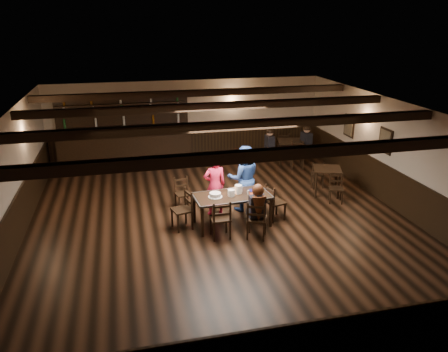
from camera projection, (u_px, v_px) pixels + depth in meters
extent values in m
plane|color=black|center=(222.00, 223.00, 10.40)|extent=(10.00, 10.00, 0.00)
cube|color=#BCAE9C|center=(188.00, 121.00, 14.50)|extent=(9.00, 0.02, 2.70)
cube|color=#BCAE9C|center=(313.00, 299.00, 5.36)|extent=(9.00, 0.02, 2.70)
cube|color=#BCAE9C|center=(8.00, 186.00, 8.96)|extent=(0.02, 10.00, 2.70)
cube|color=#BCAE9C|center=(397.00, 156.00, 10.90)|extent=(0.02, 10.00, 2.70)
cube|color=silver|center=(221.00, 110.00, 9.47)|extent=(9.00, 10.00, 0.02)
cube|color=black|center=(189.00, 146.00, 14.77)|extent=(9.00, 0.04, 1.00)
cube|color=black|center=(17.00, 223.00, 9.26)|extent=(0.04, 10.00, 1.00)
cube|color=black|center=(391.00, 187.00, 11.19)|extent=(0.04, 10.00, 1.00)
cube|color=black|center=(128.00, 109.00, 13.89)|extent=(0.90, 0.03, 1.00)
cube|color=black|center=(128.00, 109.00, 13.88)|extent=(0.80, 0.02, 0.90)
cube|color=black|center=(385.00, 141.00, 11.27)|extent=(0.03, 0.55, 0.65)
cube|color=#72664C|center=(385.00, 141.00, 11.26)|extent=(0.02, 0.45, 0.55)
cube|color=black|center=(349.00, 126.00, 13.02)|extent=(0.03, 0.55, 0.65)
cube|color=#72664C|center=(349.00, 126.00, 13.02)|extent=(0.02, 0.45, 0.55)
cube|color=black|center=(265.00, 155.00, 6.76)|extent=(8.90, 0.18, 0.18)
cube|color=black|center=(233.00, 125.00, 8.59)|extent=(8.90, 0.18, 0.18)
cube|color=black|center=(212.00, 106.00, 10.42)|extent=(8.90, 0.18, 0.18)
cube|color=black|center=(197.00, 93.00, 12.25)|extent=(8.90, 0.18, 0.18)
cube|color=black|center=(202.00, 222.00, 9.62)|extent=(0.06, 0.06, 0.71)
cube|color=black|center=(194.00, 209.00, 10.29)|extent=(0.06, 0.06, 0.71)
cube|color=black|center=(271.00, 213.00, 10.08)|extent=(0.06, 0.06, 0.71)
cube|color=black|center=(258.00, 200.00, 10.76)|extent=(0.06, 0.06, 0.71)
cube|color=black|center=(232.00, 196.00, 10.06)|extent=(1.81, 1.01, 0.04)
cube|color=#A5A8AD|center=(226.00, 189.00, 10.44)|extent=(1.75, 0.16, 0.05)
cube|color=#A5A8AD|center=(238.00, 203.00, 9.68)|extent=(1.75, 0.16, 0.05)
cube|color=#A5A8AD|center=(267.00, 192.00, 10.30)|extent=(0.10, 0.88, 0.05)
cube|color=#A5A8AD|center=(196.00, 200.00, 9.81)|extent=(0.10, 0.88, 0.05)
cube|color=black|center=(226.00, 224.00, 9.84)|extent=(0.04, 0.04, 0.43)
cube|color=black|center=(230.00, 231.00, 9.53)|extent=(0.04, 0.04, 0.43)
cube|color=black|center=(211.00, 226.00, 9.76)|extent=(0.04, 0.04, 0.43)
cube|color=black|center=(214.00, 233.00, 9.45)|extent=(0.04, 0.04, 0.43)
cube|color=black|center=(220.00, 219.00, 9.56)|extent=(0.43, 0.41, 0.04)
cube|color=black|center=(222.00, 212.00, 9.33)|extent=(0.42, 0.04, 0.45)
cube|color=black|center=(222.00, 214.00, 9.35)|extent=(0.36, 0.03, 0.05)
cube|color=black|center=(222.00, 207.00, 9.28)|extent=(0.36, 0.03, 0.05)
cube|color=black|center=(265.00, 226.00, 9.77)|extent=(0.05, 0.05, 0.42)
cube|color=black|center=(264.00, 233.00, 9.46)|extent=(0.05, 0.05, 0.42)
cube|color=black|center=(249.00, 224.00, 9.83)|extent=(0.05, 0.05, 0.42)
cube|color=black|center=(247.00, 231.00, 9.52)|extent=(0.05, 0.05, 0.42)
cube|color=black|center=(257.00, 219.00, 9.56)|extent=(0.54, 0.53, 0.04)
cube|color=black|center=(256.00, 213.00, 9.33)|extent=(0.39, 0.20, 0.44)
cube|color=black|center=(256.00, 215.00, 9.35)|extent=(0.34, 0.17, 0.05)
cube|color=black|center=(256.00, 207.00, 9.29)|extent=(0.34, 0.17, 0.05)
cube|color=black|center=(172.00, 218.00, 10.13)|extent=(0.04, 0.04, 0.44)
cube|color=black|center=(186.00, 215.00, 10.28)|extent=(0.04, 0.04, 0.44)
cube|color=black|center=(178.00, 224.00, 9.82)|extent=(0.04, 0.04, 0.44)
cube|color=black|center=(192.00, 221.00, 9.98)|extent=(0.04, 0.04, 0.44)
cube|color=black|center=(182.00, 210.00, 9.97)|extent=(0.51, 0.52, 0.04)
cube|color=black|center=(188.00, 199.00, 9.97)|extent=(0.15, 0.43, 0.46)
cube|color=black|center=(189.00, 201.00, 9.99)|extent=(0.12, 0.36, 0.05)
cube|color=black|center=(188.00, 194.00, 9.92)|extent=(0.12, 0.36, 0.05)
cube|color=black|center=(285.00, 212.00, 10.45)|extent=(0.04, 0.04, 0.42)
cube|color=black|center=(273.00, 215.00, 10.31)|extent=(0.04, 0.04, 0.42)
cube|color=black|center=(277.00, 207.00, 10.74)|extent=(0.04, 0.04, 0.42)
cube|color=black|center=(265.00, 210.00, 10.60)|extent=(0.04, 0.04, 0.42)
cube|color=black|center=(275.00, 202.00, 10.45)|extent=(0.48, 0.49, 0.04)
cube|color=black|center=(270.00, 195.00, 10.30)|extent=(0.14, 0.40, 0.44)
cube|color=black|center=(270.00, 197.00, 10.31)|extent=(0.11, 0.34, 0.05)
cube|color=black|center=(270.00, 190.00, 10.25)|extent=(0.11, 0.34, 0.05)
cube|color=black|center=(179.00, 205.00, 10.88)|extent=(0.04, 0.04, 0.39)
cube|color=black|center=(176.00, 201.00, 11.15)|extent=(0.04, 0.04, 0.39)
cube|color=black|center=(192.00, 203.00, 11.01)|extent=(0.04, 0.04, 0.39)
cube|color=black|center=(188.00, 198.00, 11.28)|extent=(0.04, 0.04, 0.39)
cube|color=black|center=(183.00, 194.00, 11.01)|extent=(0.45, 0.43, 0.04)
cube|color=black|center=(181.00, 184.00, 11.07)|extent=(0.38, 0.11, 0.41)
cube|color=black|center=(181.00, 186.00, 11.08)|extent=(0.33, 0.09, 0.05)
cube|color=black|center=(181.00, 180.00, 11.03)|extent=(0.33, 0.09, 0.05)
imported|color=#EE1E42|center=(215.00, 185.00, 10.60)|extent=(0.58, 0.41, 1.53)
imported|color=navy|center=(244.00, 178.00, 10.83)|extent=(0.87, 0.71, 1.68)
cube|color=black|center=(255.00, 213.00, 9.65)|extent=(0.32, 0.32, 0.13)
cube|color=black|center=(257.00, 206.00, 9.46)|extent=(0.34, 0.20, 0.48)
cylinder|color=black|center=(257.00, 197.00, 9.38)|extent=(0.10, 0.34, 0.34)
sphere|color=#D8A384|center=(258.00, 190.00, 9.33)|extent=(0.21, 0.21, 0.21)
sphere|color=#33190B|center=(258.00, 190.00, 9.30)|extent=(0.26, 0.26, 0.26)
cone|color=#33190B|center=(259.00, 209.00, 9.34)|extent=(0.20, 0.20, 0.61)
cylinder|color=white|center=(215.00, 197.00, 9.94)|extent=(0.33, 0.33, 0.01)
cylinder|color=white|center=(215.00, 195.00, 9.92)|extent=(0.26, 0.26, 0.09)
cylinder|color=silver|center=(215.00, 195.00, 9.93)|extent=(0.28, 0.28, 0.04)
cylinder|color=white|center=(231.00, 193.00, 9.98)|extent=(0.16, 0.16, 0.15)
cylinder|color=white|center=(238.00, 189.00, 10.12)|extent=(0.17, 0.17, 0.20)
cylinder|color=#A5A8AD|center=(232.00, 192.00, 10.18)|extent=(0.05, 0.05, 0.03)
sphere|color=orange|center=(232.00, 191.00, 10.17)|extent=(0.03, 0.03, 0.03)
cylinder|color=silver|center=(248.00, 192.00, 10.07)|extent=(0.04, 0.04, 0.10)
cylinder|color=#A5A8AD|center=(249.00, 192.00, 10.07)|extent=(0.04, 0.04, 0.10)
cylinder|color=silver|center=(241.00, 189.00, 10.22)|extent=(0.08, 0.08, 0.12)
cube|color=maroon|center=(256.00, 194.00, 10.11)|extent=(0.32, 0.26, 0.00)
cube|color=#0D0E45|center=(255.00, 190.00, 10.32)|extent=(0.28, 0.22, 0.00)
cube|color=black|center=(126.00, 151.00, 14.01)|extent=(4.13, 0.60, 1.10)
cube|color=black|center=(125.00, 134.00, 13.81)|extent=(4.33, 0.70, 0.05)
cube|color=black|center=(125.00, 133.00, 14.07)|extent=(4.13, 0.10, 2.20)
cube|color=black|center=(124.00, 126.00, 13.89)|extent=(4.03, 0.22, 0.03)
cube|color=black|center=(123.00, 115.00, 13.77)|extent=(4.03, 0.22, 0.03)
cube|color=black|center=(122.00, 104.00, 13.65)|extent=(4.03, 0.22, 0.03)
cube|color=black|center=(327.00, 169.00, 11.84)|extent=(0.92, 0.92, 0.04)
cube|color=black|center=(316.00, 185.00, 11.72)|extent=(0.04, 0.04, 0.71)
cube|color=black|center=(315.00, 178.00, 12.28)|extent=(0.04, 0.04, 0.71)
cube|color=black|center=(339.00, 186.00, 11.65)|extent=(0.04, 0.04, 0.71)
cube|color=black|center=(336.00, 179.00, 12.21)|extent=(0.04, 0.04, 0.71)
cube|color=black|center=(290.00, 141.00, 14.46)|extent=(1.00, 1.00, 0.04)
cube|color=black|center=(281.00, 155.00, 14.29)|extent=(0.05, 0.05, 0.71)
cube|color=black|center=(279.00, 149.00, 14.92)|extent=(0.05, 0.05, 0.71)
cube|color=black|center=(301.00, 155.00, 14.26)|extent=(0.05, 0.05, 0.71)
cube|color=black|center=(299.00, 149.00, 14.89)|extent=(0.05, 0.05, 0.71)
cube|color=black|center=(270.00, 144.00, 14.08)|extent=(0.24, 0.39, 0.56)
sphere|color=#D8A384|center=(270.00, 133.00, 13.95)|extent=(0.21, 0.21, 0.21)
sphere|color=black|center=(270.00, 132.00, 13.94)|extent=(0.22, 0.22, 0.22)
cube|color=black|center=(306.00, 141.00, 14.41)|extent=(0.29, 0.42, 0.57)
sphere|color=#D8A384|center=(307.00, 130.00, 14.28)|extent=(0.22, 0.22, 0.22)
sphere|color=black|center=(307.00, 129.00, 14.27)|extent=(0.23, 0.23, 0.23)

